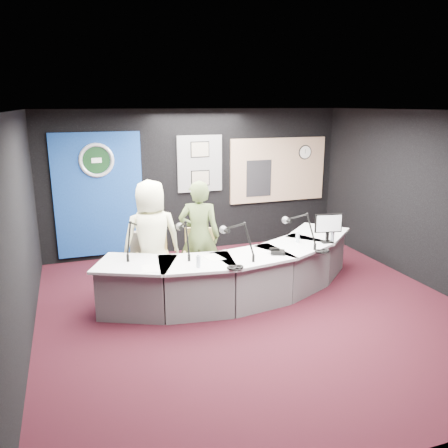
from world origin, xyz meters
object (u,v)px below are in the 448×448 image
object	(u,v)px
broadcast_desk	(239,273)
person_man	(152,239)
armchair_right	(200,263)
person_woman	(199,236)
armchair_left	(153,263)

from	to	relation	value
broadcast_desk	person_man	size ratio (longest dim) A/B	2.49
armchair_right	broadcast_desk	bearing A→B (deg)	-24.82
armchair_right	person_man	size ratio (longest dim) A/B	0.48
person_woman	armchair_left	bearing A→B (deg)	21.99
broadcast_desk	armchair_left	world-z (taller)	armchair_left
broadcast_desk	person_man	bearing A→B (deg)	159.74
armchair_left	armchair_right	world-z (taller)	armchair_left
broadcast_desk	armchair_left	bearing A→B (deg)	159.74
armchair_right	person_woman	world-z (taller)	person_woman
person_man	armchair_right	bearing A→B (deg)	177.91
broadcast_desk	armchair_right	distance (m)	0.67
armchair_left	person_man	distance (m)	0.39
armchair_left	person_woman	size ratio (longest dim) A/B	0.59
person_woman	broadcast_desk	bearing A→B (deg)	160.10
person_man	person_woman	size ratio (longest dim) A/B	1.03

